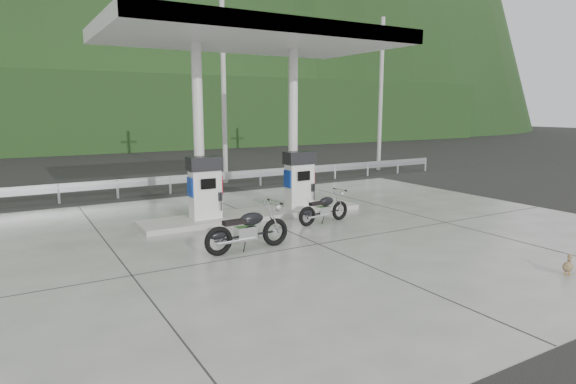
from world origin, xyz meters
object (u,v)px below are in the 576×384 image
motorcycle_left (324,209)px  gas_pump_right (299,179)px  motorcycle_right (248,230)px  gas_pump_left (205,188)px  duck (568,267)px

motorcycle_left → gas_pump_right: bearing=75.9°
gas_pump_right → motorcycle_right: size_ratio=0.88×
gas_pump_left → gas_pump_right: size_ratio=1.00×
gas_pump_right → motorcycle_right: bearing=-137.2°
gas_pump_right → motorcycle_left: gas_pump_right is taller
duck → motorcycle_left: bearing=82.5°
motorcycle_left → duck: (1.68, -6.18, -0.24)m
motorcycle_right → duck: motorcycle_right is taller
motorcycle_left → motorcycle_right: 3.41m
motorcycle_left → duck: size_ratio=3.77×
gas_pump_right → motorcycle_left: 1.83m
gas_pump_left → duck: bearing=-59.3°
motorcycle_left → gas_pump_left: bearing=143.0°
motorcycle_right → gas_pump_right: bearing=40.3°
gas_pump_right → duck: (1.48, -7.89, -0.88)m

